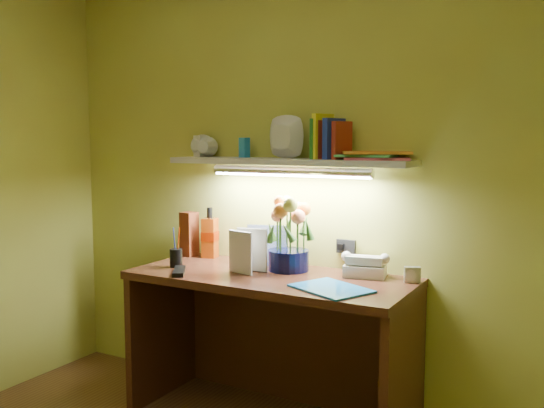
% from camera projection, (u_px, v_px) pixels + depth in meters
% --- Properties ---
extents(desk, '(1.40, 0.60, 0.75)m').
position_uv_depth(desk, '(270.00, 349.00, 3.01)').
color(desk, '#381A0F').
rests_on(desk, ground).
extents(flower_bouquet, '(0.28, 0.28, 0.36)m').
position_uv_depth(flower_bouquet, '(288.00, 235.00, 3.06)').
color(flower_bouquet, black).
rests_on(flower_bouquet, desk).
extents(telephone, '(0.22, 0.18, 0.12)m').
position_uv_depth(telephone, '(365.00, 265.00, 2.93)').
color(telephone, beige).
rests_on(telephone, desk).
extents(desk_clock, '(0.08, 0.06, 0.07)m').
position_uv_depth(desk_clock, '(412.00, 275.00, 2.81)').
color(desk_clock, silver).
rests_on(desk_clock, desk).
extents(whisky_bottle, '(0.09, 0.09, 0.28)m').
position_uv_depth(whisky_bottle, '(210.00, 233.00, 3.40)').
color(whisky_bottle, '#A33A09').
rests_on(whisky_bottle, desk).
extents(whisky_box, '(0.09, 0.09, 0.25)m').
position_uv_depth(whisky_box, '(189.00, 234.00, 3.45)').
color(whisky_box, '#612711').
rests_on(whisky_box, desk).
extents(pen_cup, '(0.08, 0.08, 0.16)m').
position_uv_depth(pen_cup, '(176.00, 252.00, 3.15)').
color(pen_cup, black).
rests_on(pen_cup, desk).
extents(art_card, '(0.22, 0.10, 0.21)m').
position_uv_depth(art_card, '(267.00, 245.00, 3.18)').
color(art_card, silver).
rests_on(art_card, desk).
extents(tv_remote, '(0.15, 0.19, 0.02)m').
position_uv_depth(tv_remote, '(179.00, 271.00, 3.00)').
color(tv_remote, black).
rests_on(tv_remote, desk).
extents(blue_folder, '(0.40, 0.36, 0.01)m').
position_uv_depth(blue_folder, '(331.00, 289.00, 2.68)').
color(blue_folder, '#2181D3').
rests_on(blue_folder, desk).
extents(desk_book_a, '(0.16, 0.04, 0.22)m').
position_uv_depth(desk_book_a, '(237.00, 249.00, 3.07)').
color(desk_book_a, beige).
rests_on(desk_book_a, desk).
extents(desk_book_b, '(0.16, 0.05, 0.21)m').
position_uv_depth(desk_book_b, '(229.00, 250.00, 3.04)').
color(desk_book_b, silver).
rests_on(desk_book_b, desk).
extents(wall_shelf, '(1.30, 0.35, 0.25)m').
position_uv_depth(wall_shelf, '(287.00, 154.00, 3.07)').
color(wall_shelf, silver).
rests_on(wall_shelf, ground).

